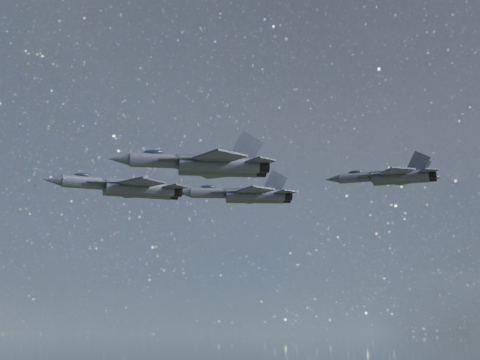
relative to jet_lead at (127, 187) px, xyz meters
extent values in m
cylinder|color=#32353F|center=(-4.24, -0.92, 0.23)|extent=(7.79, 3.19, 1.61)
cone|color=#32353F|center=(-9.07, -1.97, 0.23)|extent=(2.72, 1.94, 1.44)
ellipsoid|color=black|center=(-5.45, -1.19, 1.00)|extent=(2.63, 1.58, 0.79)
cube|color=#32353F|center=(1.00, 0.22, 0.18)|extent=(8.59, 3.31, 1.34)
cylinder|color=#32353F|center=(1.62, -0.70, -0.28)|extent=(8.80, 3.41, 1.61)
cylinder|color=#32353F|center=(1.18, 1.31, -0.28)|extent=(8.80, 3.41, 1.61)
cylinder|color=black|center=(6.25, 0.31, -0.28)|extent=(1.62, 1.74, 1.48)
cylinder|color=black|center=(5.82, 2.32, -0.28)|extent=(1.62, 1.74, 1.48)
cube|color=#32353F|center=(-2.13, -1.89, 0.11)|extent=(5.38, 1.25, 0.12)
cube|color=#32353F|center=(-2.72, 0.83, 0.11)|extent=(5.37, 3.16, 0.12)
cube|color=#32353F|center=(1.95, -3.16, -0.08)|extent=(5.90, 5.91, 0.21)
cube|color=#32353F|center=(0.46, 3.69, -0.08)|extent=(5.18, 5.49, 0.21)
cube|color=#32353F|center=(6.14, -1.09, -0.08)|extent=(3.49, 3.50, 0.15)
cube|color=#32353F|center=(5.13, 3.54, -0.08)|extent=(3.04, 3.18, 0.15)
cube|color=#32353F|center=(4.60, -0.32, 1.67)|extent=(3.58, 0.65, 3.67)
cube|color=#32353F|center=(4.05, 2.20, 1.67)|extent=(3.47, 1.20, 3.67)
cylinder|color=#32353F|center=(13.04, 19.44, 3.64)|extent=(8.27, 2.32, 1.72)
cone|color=#32353F|center=(7.76, 19.83, 3.64)|extent=(2.76, 1.74, 1.54)
ellipsoid|color=black|center=(11.72, 19.53, 4.46)|extent=(2.70, 1.35, 0.85)
cube|color=#32353F|center=(18.76, 19.01, 3.58)|extent=(9.14, 2.32, 1.43)
cylinder|color=#32353F|center=(19.12, 17.88, 3.09)|extent=(9.37, 2.40, 1.72)
cylinder|color=#32353F|center=(19.29, 20.08, 3.09)|extent=(9.37, 2.40, 1.72)
cylinder|color=black|center=(24.18, 17.50, 3.09)|extent=(1.55, 1.69, 1.59)
cylinder|color=black|center=(24.35, 19.70, 3.09)|extent=(1.55, 1.69, 1.59)
cube|color=#32353F|center=(14.91, 17.80, 3.50)|extent=(5.85, 2.68, 0.13)
cube|color=#32353F|center=(15.13, 20.77, 3.50)|extent=(5.84, 1.88, 0.13)
cube|color=#32353F|center=(18.71, 15.25, 3.31)|extent=(5.92, 6.15, 0.22)
cube|color=#32353F|center=(19.26, 22.73, 3.31)|extent=(6.19, 6.30, 0.22)
cube|color=#32353F|center=(23.64, 16.10, 3.31)|extent=(3.48, 3.59, 0.17)
cube|color=#32353F|center=(24.01, 21.16, 3.31)|extent=(3.65, 3.71, 0.17)
cube|color=#32353F|center=(22.29, 17.36, 5.18)|extent=(3.81, 0.77, 3.93)
cube|color=#32353F|center=(22.50, 20.11, 5.18)|extent=(3.84, 0.56, 3.93)
cylinder|color=#32353F|center=(4.73, -16.50, -0.65)|extent=(7.36, 1.64, 1.55)
cone|color=#32353F|center=(-0.04, -16.56, -0.65)|extent=(2.40, 1.42, 1.39)
ellipsoid|color=black|center=(3.54, -16.52, 0.09)|extent=(2.38, 1.07, 0.76)
cube|color=#32353F|center=(9.89, -16.44, -0.70)|extent=(8.16, 1.59, 1.29)
cylinder|color=#32353F|center=(10.30, -17.42, -1.15)|extent=(8.36, 1.66, 1.55)
cylinder|color=#32353F|center=(10.27, -15.44, -1.15)|extent=(8.36, 1.66, 1.55)
cylinder|color=black|center=(14.86, -17.36, -1.15)|extent=(1.31, 1.45, 1.43)
cylinder|color=black|center=(14.84, -15.38, -1.15)|extent=(1.31, 1.45, 1.43)
cube|color=#32353F|center=(6.53, -17.82, -0.77)|extent=(5.27, 1.99, 0.12)
cube|color=#32353F|center=(6.50, -15.14, -0.77)|extent=(5.27, 2.12, 0.12)
cube|color=#32353F|center=(10.13, -19.81, -0.95)|extent=(5.48, 5.63, 0.20)
cube|color=#32353F|center=(10.04, -13.06, -0.95)|extent=(5.44, 5.60, 0.20)
cube|color=#32353F|center=(14.48, -18.66, -0.95)|extent=(3.23, 3.30, 0.15)
cube|color=#32353F|center=(14.42, -14.09, -0.95)|extent=(3.20, 3.28, 0.15)
cube|color=#32353F|center=(13.18, -17.63, 0.74)|extent=(3.45, 0.45, 3.53)
cube|color=#32353F|center=(13.15, -15.15, 0.74)|extent=(3.45, 0.48, 3.53)
cylinder|color=#32353F|center=(32.70, 4.69, 3.33)|extent=(6.74, 4.13, 1.43)
cone|color=#32353F|center=(28.72, 6.53, 3.33)|extent=(2.53, 2.08, 1.28)
ellipsoid|color=black|center=(31.70, 5.15, 4.01)|extent=(2.38, 1.78, 0.70)
cube|color=#32353F|center=(37.01, 2.70, 3.28)|extent=(7.38, 4.38, 1.19)
cylinder|color=#32353F|center=(36.96, 1.71, 2.87)|extent=(7.56, 4.51, 1.43)
cylinder|color=#32353F|center=(37.73, 3.37, 2.87)|extent=(7.56, 4.51, 1.43)
cylinder|color=black|center=(40.78, -0.05, 2.87)|extent=(1.63, 1.69, 1.32)
cylinder|color=black|center=(41.54, 1.61, 2.87)|extent=(1.63, 1.69, 1.32)
cube|color=#32353F|center=(33.67, 2.88, 3.22)|extent=(4.44, 3.59, 0.11)
cube|color=#32353F|center=(34.71, 5.12, 3.22)|extent=(4.85, 2.11, 0.11)
cube|color=#32353F|center=(35.87, -0.20, 3.06)|extent=(3.94, 4.33, 0.18)
cube|color=#32353F|center=(38.48, 5.44, 3.06)|extent=(5.19, 5.06, 0.18)
cube|color=#32353F|center=(39.95, -0.97, 3.06)|extent=(2.30, 2.47, 0.14)
cube|color=#32353F|center=(41.71, 2.84, 3.06)|extent=(3.08, 3.03, 0.14)
cube|color=#32353F|center=(39.27, 0.40, 4.61)|extent=(2.84, 1.69, 3.25)
cube|color=#32353F|center=(40.23, 2.47, 4.61)|extent=(3.04, 1.23, 3.25)
camera|label=1|loc=(4.49, -84.58, -18.36)|focal=50.00mm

